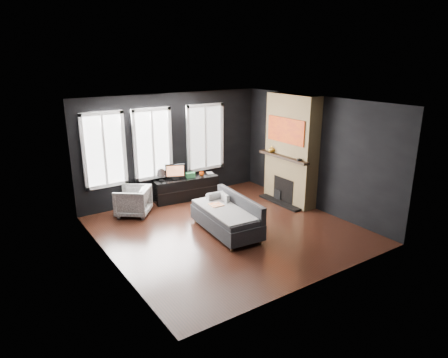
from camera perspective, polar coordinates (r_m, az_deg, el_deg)
floor at (r=8.60m, az=0.57°, el=-7.31°), size 5.00×5.00×0.00m
ceiling at (r=7.87m, az=0.63°, el=10.88°), size 5.00×5.00×0.00m
wall_back at (r=10.23m, az=-7.38°, el=4.55°), size 5.00×0.02×2.70m
wall_left at (r=7.08m, az=-16.33°, el=-1.75°), size 0.02×5.00×2.70m
wall_right at (r=9.72m, az=12.86°, el=3.59°), size 0.02×5.00×2.70m
windows at (r=9.83m, az=-9.89°, el=10.02°), size 4.00×0.16×1.76m
fireplace at (r=9.99m, az=9.58°, el=4.15°), size 0.70×1.62×2.70m
sofa at (r=8.35m, az=0.29°, el=-5.18°), size 1.03×1.85×0.77m
stripe_pillow at (r=8.70m, az=0.15°, el=-3.05°), size 0.11×0.30×0.30m
armchair at (r=9.50m, az=-12.89°, el=-2.90°), size 0.98×0.99×0.74m
media_console at (r=10.37m, az=-5.53°, el=-1.30°), size 1.72×0.70×0.57m
monitor at (r=10.11m, az=-7.00°, el=1.18°), size 0.50×0.30×0.45m
desk_fan at (r=10.03m, az=-8.99°, el=0.64°), size 0.25×0.25×0.34m
mug at (r=10.41m, az=-3.21°, el=0.85°), size 0.15×0.14×0.13m
book at (r=10.56m, az=-2.47°, el=1.35°), size 0.15×0.07×0.22m
storage_box at (r=10.28m, az=-4.83°, el=0.59°), size 0.26×0.21×0.13m
mantel_vase at (r=10.16m, az=6.80°, el=4.26°), size 0.17×0.17×0.16m
mantel_clock at (r=9.46m, az=10.72°, el=2.73°), size 0.15×0.15×0.04m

